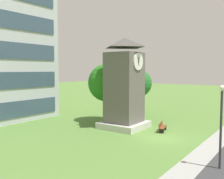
{
  "coord_description": "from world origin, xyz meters",
  "views": [
    {
      "loc": [
        -20.25,
        -9.01,
        5.95
      ],
      "look_at": [
        0.73,
        5.91,
        3.93
      ],
      "focal_mm": 40.74,
      "sensor_mm": 36.0,
      "label": 1
    }
  ],
  "objects": [
    {
      "name": "clock_tower",
      "position": [
        1.46,
        4.9,
        4.04
      ],
      "size": [
        4.2,
        4.2,
        9.15
      ],
      "color": "#605B56",
      "rests_on": "ground"
    },
    {
      "name": "tree_streetside",
      "position": [
        9.0,
        7.62,
        4.15
      ],
      "size": [
        3.73,
        3.73,
        6.03
      ],
      "color": "#513823",
      "rests_on": "ground"
    },
    {
      "name": "street_lamp",
      "position": [
        -4.35,
        -5.67,
        3.19
      ],
      "size": [
        0.36,
        0.36,
        5.05
      ],
      "color": "#333338",
      "rests_on": "ground"
    },
    {
      "name": "ground_plane",
      "position": [
        0.0,
        0.0,
        0.0
      ],
      "size": [
        160.0,
        160.0,
        0.0
      ],
      "primitive_type": "plane",
      "color": "#567F38"
    },
    {
      "name": "park_bench",
      "position": [
        2.18,
        1.0,
        0.46
      ],
      "size": [
        1.86,
        0.91,
        0.88
      ],
      "color": "brown",
      "rests_on": "ground"
    },
    {
      "name": "kerb_strip",
      "position": [
        0.0,
        -4.09,
        0.0
      ],
      "size": [
        120.0,
        1.6,
        0.01
      ],
      "primitive_type": "cube",
      "color": "#9E9E99",
      "rests_on": "ground"
    },
    {
      "name": "tree_by_building",
      "position": [
        2.92,
        8.18,
        4.46
      ],
      "size": [
        4.3,
        4.3,
        6.62
      ],
      "color": "#513823",
      "rests_on": "ground"
    }
  ]
}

